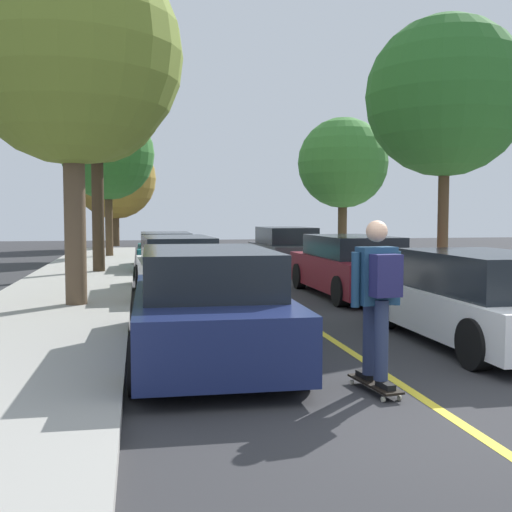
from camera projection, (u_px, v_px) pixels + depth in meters
The scene contains 17 objects.
ground at pixel (459, 422), 5.69m from camera, with size 80.00×80.00×0.00m, color #2D2D30.
center_line at pixel (328, 337), 9.61m from camera, with size 0.12×39.20×0.01m, color gold.
parked_car_left_nearest at pixel (207, 305), 8.19m from camera, with size 2.01×4.64×1.45m.
parked_car_left_near at pixel (178, 267), 14.23m from camera, with size 1.96×4.54×1.39m.
parked_car_left_far at pixel (166, 252), 20.57m from camera, with size 1.94×4.32×1.28m.
parked_car_right_nearest at pixel (479, 299), 9.03m from camera, with size 1.91×4.23×1.36m.
parked_car_right_near at pixel (352, 266), 14.40m from camera, with size 1.90×4.58×1.40m.
parked_car_right_far at pixel (286, 249), 20.77m from camera, with size 1.95×4.14×1.45m.
street_tree_left_nearest at pixel (72, 54), 11.85m from camera, with size 4.25×4.25×6.96m.
street_tree_left_near at pixel (96, 96), 18.76m from camera, with size 4.09×4.09×7.39m.
street_tree_left_far at pixel (108, 154), 25.83m from camera, with size 3.84×3.84×6.18m.
street_tree_left_farthest at pixel (115, 178), 33.56m from camera, with size 4.39×4.39×5.87m.
street_tree_right_nearest at pixel (446, 97), 14.19m from camera, with size 3.65×3.65×6.27m.
street_tree_right_near at pixel (343, 163), 21.33m from camera, with size 3.10×3.10×5.06m.
fire_hydrant at pixel (444, 281), 13.15m from camera, with size 0.20×0.20×0.70m.
skateboard at pixel (375, 384), 6.65m from camera, with size 0.33×0.86×0.10m.
skateboarder at pixel (378, 292), 6.55m from camera, with size 0.59×0.71×1.74m.
Camera 1 is at (-2.87, -5.13, 1.92)m, focal length 43.56 mm.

